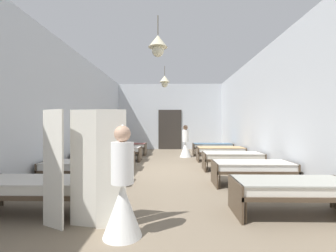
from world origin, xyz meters
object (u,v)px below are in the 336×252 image
(bed_right_row_2, at_px, (232,157))
(nurse_near_aisle, at_px, (122,196))
(bed_right_row_0, at_px, (292,188))
(patient_seated_primary, at_px, (115,143))
(bed_right_row_1, at_px, (252,167))
(bed_right_row_4, at_px, (212,146))
(bed_left_row_0, at_px, (38,187))
(nurse_mid_aisle, at_px, (185,146))
(bed_left_row_4, at_px, (127,146))
(bed_right_row_3, at_px, (220,150))
(bed_left_row_2, at_px, (104,156))
(privacy_screen, at_px, (83,168))
(bed_left_row_1, at_px, (82,167))
(bed_left_row_3, at_px, (118,150))

(bed_right_row_2, xyz_separation_m, nurse_near_aisle, (-2.63, -4.58, 0.09))
(bed_right_row_0, xyz_separation_m, patient_seated_primary, (-3.86, 3.82, 0.43))
(bed_right_row_1, relative_size, bed_right_row_4, 1.00)
(bed_left_row_0, distance_m, nurse_mid_aisle, 7.46)
(bed_left_row_4, bearing_deg, bed_right_row_3, -24.30)
(bed_right_row_1, bearing_deg, nurse_near_aisle, -134.44)
(bed_right_row_1, xyz_separation_m, bed_right_row_4, (0.00, 5.70, 0.00))
(bed_left_row_2, bearing_deg, nurse_near_aisle, -70.97)
(bed_right_row_0, xyz_separation_m, bed_right_row_2, (0.00, 3.80, 0.00))
(bed_right_row_1, xyz_separation_m, privacy_screen, (-3.26, -2.42, 0.41))
(bed_right_row_1, height_order, nurse_mid_aisle, nurse_mid_aisle)
(bed_left_row_2, relative_size, patient_seated_primary, 2.38)
(bed_left_row_1, distance_m, nurse_near_aisle, 3.11)
(bed_right_row_0, distance_m, bed_right_row_2, 3.80)
(bed_right_row_0, xyz_separation_m, bed_left_row_3, (-4.21, 5.70, 0.00))
(bed_left_row_3, xyz_separation_m, nurse_near_aisle, (1.58, -6.48, 0.09))
(nurse_mid_aisle, bearing_deg, bed_right_row_4, -71.32)
(bed_right_row_1, relative_size, bed_left_row_4, 1.00)
(bed_left_row_2, bearing_deg, privacy_screen, -77.61)
(bed_right_row_0, relative_size, bed_left_row_4, 1.00)
(bed_left_row_2, bearing_deg, bed_right_row_3, 24.30)
(patient_seated_primary, bearing_deg, bed_right_row_2, -0.30)
(bed_left_row_2, relative_size, bed_left_row_3, 1.00)
(privacy_screen, bearing_deg, bed_left_row_4, 106.91)
(bed_right_row_2, xyz_separation_m, privacy_screen, (-3.26, -4.32, 0.41))
(bed_left_row_0, distance_m, bed_right_row_2, 5.67)
(bed_right_row_4, distance_m, nurse_near_aisle, 8.78)
(bed_left_row_0, relative_size, bed_left_row_2, 1.00)
(bed_right_row_2, xyz_separation_m, bed_left_row_3, (-4.21, 1.90, 0.00))
(bed_left_row_1, distance_m, bed_right_row_1, 4.21)
(bed_left_row_3, xyz_separation_m, bed_right_row_4, (4.21, 1.90, 0.00))
(nurse_near_aisle, distance_m, nurse_mid_aisle, 7.78)
(bed_left_row_1, xyz_separation_m, bed_right_row_2, (4.21, 1.90, 0.00))
(bed_left_row_0, bearing_deg, bed_right_row_0, 0.00)
(bed_left_row_0, xyz_separation_m, bed_right_row_4, (4.21, 7.60, 0.00))
(bed_left_row_3, bearing_deg, bed_right_row_1, -42.08)
(nurse_mid_aisle, xyz_separation_m, privacy_screen, (-1.90, -7.41, 0.32))
(bed_left_row_2, distance_m, bed_left_row_4, 3.80)
(bed_left_row_3, height_order, nurse_mid_aisle, nurse_mid_aisle)
(nurse_near_aisle, distance_m, patient_seated_primary, 4.77)
(nurse_mid_aisle, height_order, privacy_screen, privacy_screen)
(bed_left_row_4, distance_m, patient_seated_primary, 3.82)
(nurse_near_aisle, xyz_separation_m, nurse_mid_aisle, (1.27, 7.67, 0.00))
(patient_seated_primary, bearing_deg, bed_left_row_1, -100.33)
(bed_right_row_2, relative_size, nurse_near_aisle, 1.28)
(bed_left_row_3, height_order, nurse_near_aisle, nurse_near_aisle)
(privacy_screen, bearing_deg, bed_left_row_2, 112.64)
(nurse_mid_aisle, bearing_deg, privacy_screen, 156.67)
(bed_left_row_2, relative_size, bed_left_row_4, 1.00)
(bed_left_row_0, distance_m, patient_seated_primary, 3.86)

